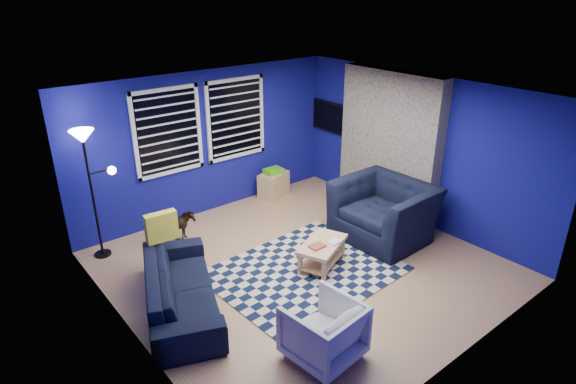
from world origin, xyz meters
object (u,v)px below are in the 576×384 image
object	(u,v)px
sofa	(181,288)
armchair_big	(384,211)
coffee_table	(322,249)
cabinet	(274,184)
rocking_horse	(175,228)
floor_lamp	(87,154)
tv	(332,117)
armchair_bent	(323,331)

from	to	relation	value
sofa	armchair_big	distance (m)	3.42
coffee_table	cabinet	size ratio (longest dim) A/B	1.44
rocking_horse	floor_lamp	size ratio (longest dim) A/B	0.31
armchair_big	coffee_table	size ratio (longest dim) A/B	1.50
tv	armchair_bent	world-z (taller)	tv
rocking_horse	cabinet	size ratio (longest dim) A/B	0.93
armchair_big	rocking_horse	world-z (taller)	armchair_big
rocking_horse	cabinet	xyz separation A→B (m)	(2.37, 0.58, -0.08)
floor_lamp	cabinet	bearing A→B (deg)	1.84
coffee_table	armchair_big	bearing A→B (deg)	1.48
sofa	armchair_big	world-z (taller)	armchair_big
armchair_big	coffee_table	distance (m)	1.37
tv	floor_lamp	bearing A→B (deg)	178.21
armchair_bent	floor_lamp	xyz separation A→B (m)	(-1.10, 3.69, 1.26)
armchair_bent	coffee_table	distance (m)	1.83
tv	cabinet	distance (m)	1.71
armchair_big	cabinet	bearing A→B (deg)	-173.32
tv	floor_lamp	distance (m)	4.58
armchair_big	cabinet	world-z (taller)	armchair_big
armchair_big	rocking_horse	xyz separation A→B (m)	(-2.73, 1.82, -0.13)
tv	floor_lamp	world-z (taller)	floor_lamp
armchair_bent	rocking_horse	distance (m)	3.21
tv	cabinet	bearing A→B (deg)	168.63
armchair_big	floor_lamp	xyz separation A→B (m)	(-3.70, 2.30, 1.15)
tv	coffee_table	bearing A→B (deg)	-135.58
sofa	floor_lamp	world-z (taller)	floor_lamp
tv	rocking_horse	distance (m)	3.78
armchair_big	armchair_bent	xyz separation A→B (m)	(-2.60, -1.39, -0.12)
tv	cabinet	world-z (taller)	tv
tv	sofa	world-z (taller)	tv
sofa	cabinet	world-z (taller)	sofa
armchair_big	cabinet	xyz separation A→B (m)	(-0.37, 2.41, -0.21)
armchair_bent	armchair_big	bearing A→B (deg)	-157.64
tv	rocking_horse	size ratio (longest dim) A/B	1.64
sofa	floor_lamp	bearing A→B (deg)	30.77
sofa	armchair_big	size ratio (longest dim) A/B	1.47
rocking_horse	coffee_table	distance (m)	2.31
cabinet	armchair_big	bearing A→B (deg)	-100.01
tv	armchair_big	distance (m)	2.51
sofa	floor_lamp	distance (m)	2.35
tv	sofa	distance (m)	4.76
sofa	tv	bearing A→B (deg)	-45.37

